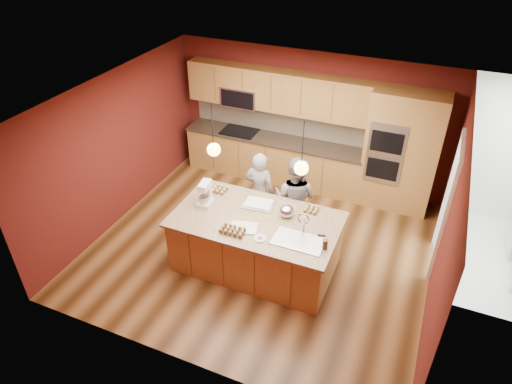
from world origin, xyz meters
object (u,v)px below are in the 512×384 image
at_px(person_right, 295,199).
at_px(mixing_bowl, 287,211).
at_px(stand_mixer, 205,195).
at_px(island, 257,242).
at_px(person_left, 260,192).

xyz_separation_m(person_right, mixing_bowl, (0.11, -0.73, 0.25)).
bearing_deg(stand_mixer, person_right, 32.18).
relative_size(island, person_left, 1.70).
distance_m(island, stand_mixer, 1.11).
relative_size(person_left, person_right, 0.97).
bearing_deg(person_left, person_right, -178.11).
bearing_deg(island, stand_mixer, 177.13).
height_order(island, mixing_bowl, island).
height_order(person_left, mixing_bowl, person_left).
height_order(person_left, stand_mixer, person_left).
distance_m(person_left, stand_mixer, 1.14).
xyz_separation_m(island, person_right, (0.29, 0.97, 0.30)).
relative_size(island, mixing_bowl, 10.97).
bearing_deg(person_right, mixing_bowl, 102.62).
bearing_deg(person_right, island, 77.92).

